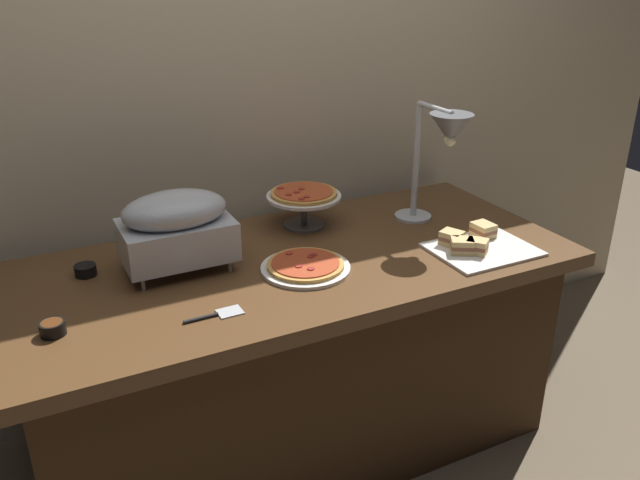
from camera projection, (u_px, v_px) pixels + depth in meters
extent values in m
plane|color=brown|center=(295.00, 440.00, 2.49)|extent=(8.00, 8.00, 0.00)
cube|color=#C6B593|center=(233.00, 100.00, 2.41)|extent=(4.40, 0.04, 2.40)
cube|color=brown|center=(292.00, 266.00, 2.19)|extent=(1.90, 0.84, 0.05)
cube|color=#3C2715|center=(294.00, 361.00, 2.34)|extent=(1.75, 0.74, 0.71)
cylinder|color=#B7BABF|center=(143.00, 284.00, 1.98)|extent=(0.01, 0.01, 0.04)
cylinder|color=#B7BABF|center=(230.00, 266.00, 2.09)|extent=(0.01, 0.01, 0.04)
cylinder|color=#B7BABF|center=(130.00, 261.00, 2.13)|extent=(0.01, 0.01, 0.04)
cylinder|color=#B7BABF|center=(212.00, 245.00, 2.24)|extent=(0.01, 0.01, 0.04)
cube|color=#B7BABF|center=(177.00, 240.00, 2.08)|extent=(0.35, 0.23, 0.13)
ellipsoid|color=#B7BABF|center=(175.00, 210.00, 2.04)|extent=(0.33, 0.21, 0.12)
cylinder|color=#B7BABF|center=(413.00, 216.00, 2.52)|extent=(0.14, 0.14, 0.01)
cylinder|color=#B7BABF|center=(416.00, 161.00, 2.43)|extent=(0.02, 0.02, 0.43)
cylinder|color=#B7BABF|center=(435.00, 108.00, 2.27)|extent=(0.02, 0.19, 0.02)
cone|color=#595B60|center=(451.00, 129.00, 2.21)|extent=(0.15, 0.15, 0.10)
sphere|color=#F9EAB2|center=(450.00, 140.00, 2.23)|extent=(0.04, 0.04, 0.04)
cylinder|color=white|center=(306.00, 268.00, 2.11)|extent=(0.29, 0.29, 0.01)
cylinder|color=#C68E42|center=(305.00, 265.00, 2.10)|extent=(0.25, 0.25, 0.01)
cylinder|color=#AD3D1E|center=(305.00, 263.00, 2.10)|extent=(0.22, 0.22, 0.00)
cylinder|color=maroon|center=(299.00, 266.00, 2.07)|extent=(0.02, 0.02, 0.00)
cylinder|color=maroon|center=(311.00, 256.00, 2.13)|extent=(0.02, 0.02, 0.00)
cylinder|color=maroon|center=(312.00, 269.00, 2.05)|extent=(0.02, 0.02, 0.00)
cylinder|color=maroon|center=(314.00, 255.00, 2.15)|extent=(0.02, 0.02, 0.00)
cylinder|color=maroon|center=(289.00, 253.00, 2.16)|extent=(0.02, 0.02, 0.00)
cylinder|color=#595B60|center=(304.00, 212.00, 2.43)|extent=(0.02, 0.02, 0.11)
cylinder|color=#595B60|center=(304.00, 224.00, 2.45)|extent=(0.15, 0.15, 0.01)
cylinder|color=white|center=(304.00, 196.00, 2.41)|extent=(0.28, 0.28, 0.01)
cylinder|color=#C68E42|center=(304.00, 193.00, 2.40)|extent=(0.25, 0.25, 0.01)
cylinder|color=#B74723|center=(304.00, 191.00, 2.40)|extent=(0.22, 0.22, 0.00)
cylinder|color=maroon|center=(307.00, 197.00, 2.34)|extent=(0.02, 0.02, 0.00)
cylinder|color=maroon|center=(302.00, 199.00, 2.32)|extent=(0.02, 0.02, 0.00)
cylinder|color=maroon|center=(302.00, 189.00, 2.42)|extent=(0.02, 0.02, 0.00)
cylinder|color=maroon|center=(289.00, 194.00, 2.36)|extent=(0.02, 0.02, 0.00)
cylinder|color=maroon|center=(280.00, 188.00, 2.42)|extent=(0.02, 0.02, 0.00)
cylinder|color=maroon|center=(297.00, 192.00, 2.38)|extent=(0.02, 0.02, 0.00)
cube|color=white|center=(482.00, 249.00, 2.24)|extent=(0.34, 0.27, 0.01)
cube|color=tan|center=(451.00, 242.00, 2.26)|extent=(0.09, 0.09, 0.02)
cube|color=brown|center=(452.00, 238.00, 2.26)|extent=(0.09, 0.09, 0.01)
cube|color=tan|center=(452.00, 234.00, 2.25)|extent=(0.09, 0.09, 0.02)
cube|color=tan|center=(477.00, 251.00, 2.20)|extent=(0.09, 0.09, 0.02)
cube|color=brown|center=(477.00, 246.00, 2.19)|extent=(0.09, 0.09, 0.01)
cube|color=tan|center=(478.00, 242.00, 2.19)|extent=(0.09, 0.09, 0.02)
cube|color=tan|center=(483.00, 234.00, 2.33)|extent=(0.07, 0.08, 0.02)
cube|color=brown|center=(483.00, 230.00, 2.32)|extent=(0.07, 0.08, 0.01)
cube|color=tan|center=(484.00, 226.00, 2.32)|extent=(0.07, 0.08, 0.02)
cube|color=tan|center=(462.00, 250.00, 2.20)|extent=(0.10, 0.09, 0.02)
cube|color=brown|center=(462.00, 246.00, 2.20)|extent=(0.10, 0.09, 0.01)
cube|color=tan|center=(462.00, 241.00, 2.19)|extent=(0.10, 0.09, 0.02)
cylinder|color=black|center=(53.00, 328.00, 1.75)|extent=(0.07, 0.07, 0.04)
cylinder|color=#562D14|center=(52.00, 323.00, 1.74)|extent=(0.06, 0.06, 0.01)
cylinder|color=black|center=(85.00, 270.00, 2.07)|extent=(0.07, 0.07, 0.04)
cylinder|color=gold|center=(85.00, 266.00, 2.06)|extent=(0.06, 0.06, 0.01)
cube|color=#B7BABF|center=(230.00, 312.00, 1.86)|extent=(0.07, 0.06, 0.00)
cylinder|color=black|center=(201.00, 318.00, 1.82)|extent=(0.10, 0.01, 0.01)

